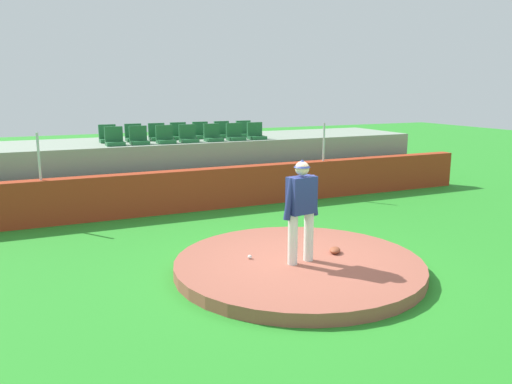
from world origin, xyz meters
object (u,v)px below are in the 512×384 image
stadium_chair_4 (213,136)px  stadium_chair_12 (223,132)px  stadium_chair_6 (256,134)px  stadium_chair_11 (201,133)px  baseball (250,257)px  stadium_chair_2 (165,138)px  stadium_chair_5 (235,135)px  stadium_chair_13 (245,132)px  stadium_chair_1 (139,139)px  stadium_chair_7 (108,137)px  stadium_chair_10 (179,134)px  fielding_glove (335,250)px  stadium_chair_9 (157,135)px  stadium_chair_0 (115,140)px  stadium_chair_3 (188,137)px  stadium_chair_8 (134,136)px  pitcher (301,204)px

stadium_chair_4 → stadium_chair_12: bearing=-125.4°
stadium_chair_6 → stadium_chair_11: size_ratio=1.00×
baseball → stadium_chair_2: bearing=89.2°
stadium_chair_11 → stadium_chair_2: bearing=34.4°
stadium_chair_4 → stadium_chair_11: 0.94m
stadium_chair_5 → stadium_chair_13: 1.14m
stadium_chair_1 → stadium_chair_11: size_ratio=1.00×
stadium_chair_7 → stadium_chair_10: bearing=-179.3°
fielding_glove → stadium_chair_2: stadium_chair_2 is taller
stadium_chair_1 → stadium_chair_9: same height
stadium_chair_0 → stadium_chair_3: same height
fielding_glove → stadium_chair_8: size_ratio=0.60×
stadium_chair_5 → stadium_chair_11: 1.21m
stadium_chair_4 → stadium_chair_13: size_ratio=1.00×
fielding_glove → stadium_chair_1: 7.02m
stadium_chair_3 → stadium_chair_11: bearing=-127.0°
stadium_chair_6 → stadium_chair_9: size_ratio=1.00×
stadium_chair_3 → stadium_chair_12: (1.40, 0.91, 0.00)m
baseball → stadium_chair_13: (2.89, 6.96, 1.61)m
stadium_chair_3 → stadium_chair_8: size_ratio=1.00×
stadium_chair_3 → stadium_chair_4: size_ratio=1.00×
pitcher → stadium_chair_5: stadium_chair_5 is taller
stadium_chair_2 → stadium_chair_11: bearing=-145.6°
stadium_chair_3 → pitcher: bearing=89.9°
stadium_chair_11 → stadium_chair_13: size_ratio=1.00×
stadium_chair_7 → stadium_chair_4: bearing=162.1°
pitcher → stadium_chair_1: (-1.39, 6.64, 0.58)m
pitcher → stadium_chair_9: stadium_chair_9 is taller
stadium_chair_7 → stadium_chair_5: bearing=165.2°
stadium_chair_7 → stadium_chair_8: bearing=-178.1°
stadium_chair_7 → stadium_chair_13: bearing=179.7°
stadium_chair_0 → stadium_chair_1: same height
stadium_chair_0 → stadium_chair_2: same height
stadium_chair_7 → stadium_chair_12: same height
stadium_chair_3 → stadium_chair_7: size_ratio=1.00×
stadium_chair_1 → stadium_chair_11: same height
stadium_chair_2 → stadium_chair_5: same height
pitcher → stadium_chair_4: bearing=73.3°
stadium_chair_0 → stadium_chair_6: (4.18, -0.05, 0.00)m
fielding_glove → stadium_chair_4: bearing=-140.0°
fielding_glove → stadium_chair_6: stadium_chair_6 is taller
stadium_chair_4 → stadium_chair_7: bearing=-17.9°
stadium_chair_8 → stadium_chair_7: bearing=1.9°
stadium_chair_0 → stadium_chair_13: 4.28m
pitcher → fielding_glove: (0.84, 0.18, -1.01)m
baseball → stadium_chair_7: stadium_chair_7 is taller
fielding_glove → baseball: bearing=-63.4°
stadium_chair_7 → stadium_chair_13: (4.23, -0.02, 0.00)m
stadium_chair_3 → stadium_chair_4: bearing=179.0°
stadium_chair_4 → stadium_chair_13: 1.65m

